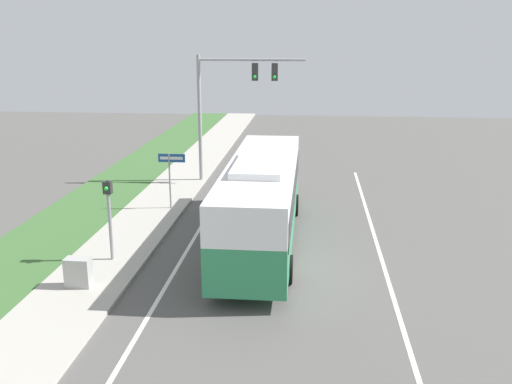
{
  "coord_description": "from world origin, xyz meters",
  "views": [
    {
      "loc": [
        0.93,
        -18.2,
        7.79
      ],
      "look_at": [
        -1.19,
        3.69,
        1.77
      ],
      "focal_mm": 40.0,
      "sensor_mm": 36.0,
      "label": 1
    }
  ],
  "objects_px": {
    "pedestrian_signal": "(109,208)",
    "utility_cabinet": "(78,272)",
    "street_sign": "(171,171)",
    "bus": "(262,196)",
    "signal_gantry": "(230,94)"
  },
  "relations": [
    {
      "from": "pedestrian_signal",
      "to": "utility_cabinet",
      "type": "distance_m",
      "value": 2.74
    },
    {
      "from": "pedestrian_signal",
      "to": "street_sign",
      "type": "relative_size",
      "value": 1.1
    },
    {
      "from": "bus",
      "to": "street_sign",
      "type": "height_order",
      "value": "bus"
    },
    {
      "from": "bus",
      "to": "signal_gantry",
      "type": "relative_size",
      "value": 1.73
    },
    {
      "from": "bus",
      "to": "signal_gantry",
      "type": "bearing_deg",
      "value": 105.15
    },
    {
      "from": "bus",
      "to": "utility_cabinet",
      "type": "relative_size",
      "value": 12.56
    },
    {
      "from": "bus",
      "to": "street_sign",
      "type": "distance_m",
      "value": 5.95
    },
    {
      "from": "signal_gantry",
      "to": "street_sign",
      "type": "bearing_deg",
      "value": -109.84
    },
    {
      "from": "bus",
      "to": "utility_cabinet",
      "type": "xyz_separation_m",
      "value": [
        -5.4,
        -4.81,
        -1.32
      ]
    },
    {
      "from": "bus",
      "to": "signal_gantry",
      "type": "xyz_separation_m",
      "value": [
        -2.53,
        9.35,
        2.93
      ]
    },
    {
      "from": "signal_gantry",
      "to": "utility_cabinet",
      "type": "relative_size",
      "value": 7.27
    },
    {
      "from": "street_sign",
      "to": "utility_cabinet",
      "type": "bearing_deg",
      "value": -95.89
    },
    {
      "from": "signal_gantry",
      "to": "street_sign",
      "type": "distance_m",
      "value": 6.52
    },
    {
      "from": "bus",
      "to": "utility_cabinet",
      "type": "bearing_deg",
      "value": -138.31
    },
    {
      "from": "bus",
      "to": "street_sign",
      "type": "relative_size",
      "value": 4.37
    }
  ]
}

